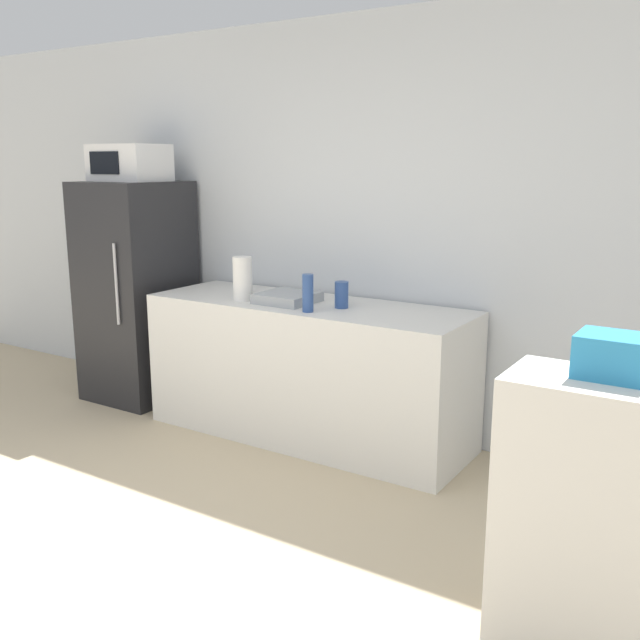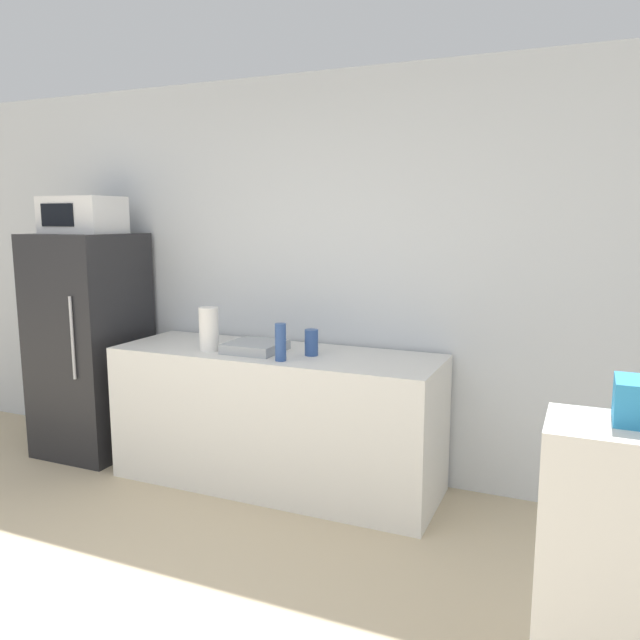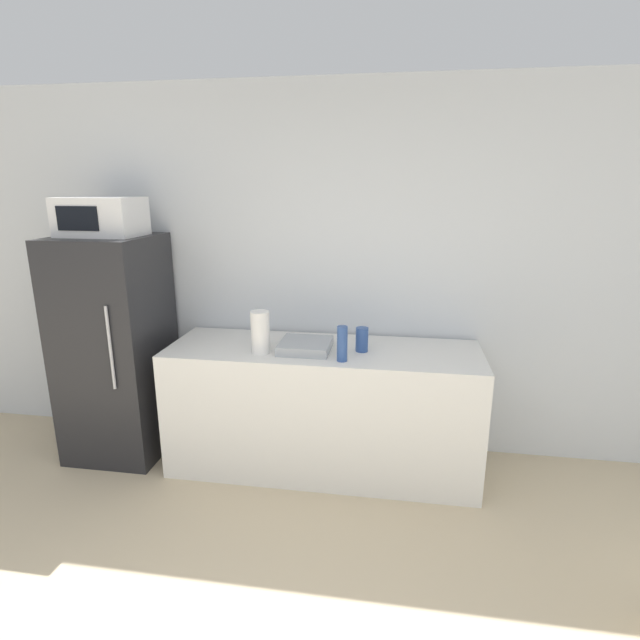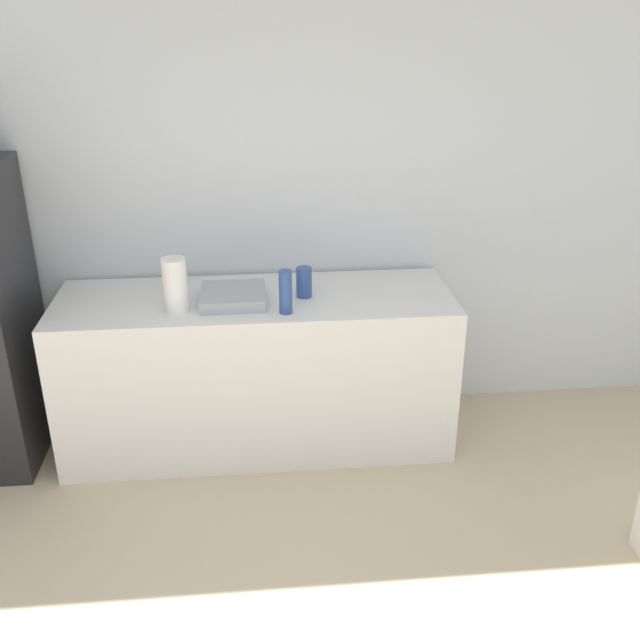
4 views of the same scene
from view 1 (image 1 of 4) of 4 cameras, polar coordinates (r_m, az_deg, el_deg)
The scene contains 10 objects.
wall_back at distance 4.71m, azimuth 0.90°, elevation 7.46°, with size 8.00×0.06×2.60m, color silver.
refrigerator at distance 5.37m, azimuth -14.44°, elevation 2.23°, with size 0.65×0.68×1.58m.
microwave at distance 5.29m, azimuth -15.01°, elevation 12.05°, with size 0.51×0.36×0.25m.
counter at distance 4.50m, azimuth -1.00°, elevation -4.04°, with size 2.08×0.68×0.87m, color silver.
sink_basin at distance 4.41m, azimuth -2.62°, elevation 1.80°, with size 0.33×0.33×0.06m, color #9EA3A8.
bottle_tall at distance 4.11m, azimuth -0.98°, elevation 2.16°, with size 0.06×0.06×0.22m, color #2D4C8C.
bottle_short at distance 4.23m, azimuth 1.74°, elevation 2.03°, with size 0.08×0.08×0.16m, color #2D4C8C.
shelf_cabinet at distance 2.68m, azimuth 23.68°, elevation -15.39°, with size 0.88×0.36×1.02m, color white.
basket at distance 2.54m, azimuth 22.44°, elevation -2.68°, with size 0.23×0.20×0.14m, color #2D8EC6.
paper_towel_roll at distance 4.48m, azimuth -6.21°, elevation 3.31°, with size 0.12×0.12×0.28m, color white.
Camera 1 is at (2.47, -1.33, 1.72)m, focal length 40.00 mm.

